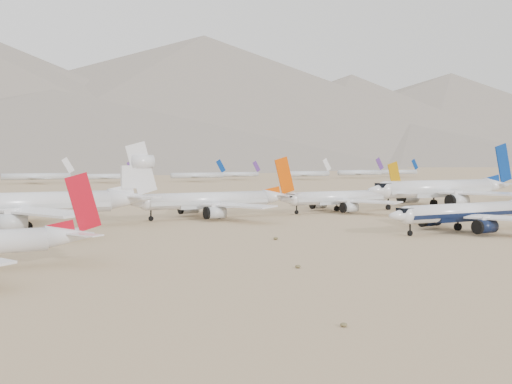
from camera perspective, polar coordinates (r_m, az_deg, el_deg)
ground at (r=132.44m, az=16.45°, el=-3.98°), size 7000.00×7000.00×0.00m
main_airliner at (r=146.30m, az=18.43°, el=-1.73°), size 42.68×41.68×15.06m
row2_navy_widebody at (r=217.00m, az=16.38°, el=0.26°), size 59.39×58.08×21.13m
row2_gold_tail at (r=191.24m, az=7.81°, el=-0.52°), size 41.92×41.00×14.93m
row2_orange_tail at (r=170.76m, az=-3.62°, el=-0.77°), size 45.95×44.95×16.39m
row2_white_trijet at (r=151.66m, az=-19.37°, el=-0.96°), size 56.44×55.16×20.00m
distant_storage_row at (r=427.71m, az=-12.85°, el=1.39°), size 585.31×59.39×14.46m
foothills at (r=1344.94m, az=-1.47°, el=5.19°), size 4637.50×1395.00×155.00m
desert_scrub at (r=102.55m, az=17.03°, el=-5.84°), size 233.60×121.67×0.63m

